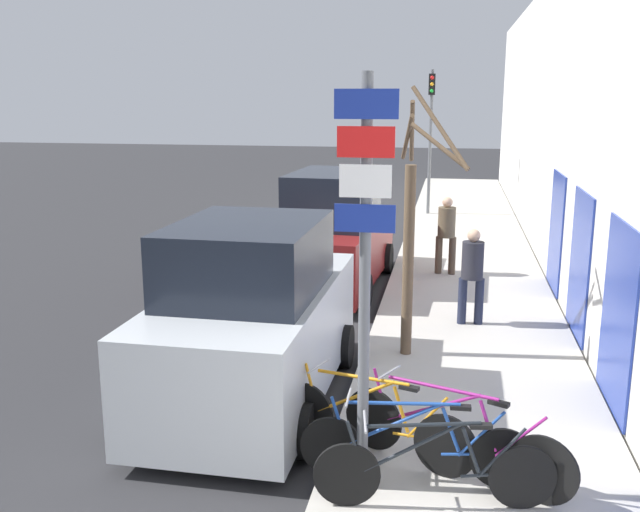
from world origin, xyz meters
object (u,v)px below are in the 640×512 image
signpost (365,267)px  bicycle_3 (372,423)px  bicycle_2 (452,437)px  pedestrian_near (472,270)px  street_tree (412,234)px  traffic_light (431,123)px  pedestrian_far (446,230)px  parked_car_1 (335,236)px  parked_car_0 (253,321)px  bicycle_1 (415,447)px  bicycle_0 (434,470)px

signpost → bicycle_3: 1.92m
bicycle_2 → pedestrian_near: 5.01m
bicycle_2 → street_tree: size_ratio=0.59×
traffic_light → pedestrian_far: bearing=-85.2°
signpost → parked_car_1: 8.05m
bicycle_2 → parked_car_0: (-2.53, 1.67, 0.53)m
parked_car_1 → pedestrian_near: size_ratio=2.91×
pedestrian_near → traffic_light: traffic_light is taller
bicycle_1 → bicycle_2: bearing=-60.5°
parked_car_1 → bicycle_3: bearing=-74.4°
bicycle_0 → parked_car_1: size_ratio=0.48×
bicycle_1 → bicycle_3: bicycle_3 is taller
bicycle_2 → bicycle_3: bicycle_2 is taller
bicycle_3 → pedestrian_near: 4.94m
bicycle_1 → pedestrian_far: 8.60m
bicycle_0 → street_tree: 4.31m
bicycle_1 → pedestrian_far: pedestrian_far is taller
pedestrian_near → parked_car_0: bearing=-135.9°
pedestrian_far → street_tree: bearing=91.5°
bicycle_2 → street_tree: (-0.65, 3.41, 1.40)m
signpost → street_tree: signpost is taller
signpost → traffic_light: bearing=90.0°
bicycle_3 → street_tree: 3.51m
bicycle_0 → parked_car_1: 8.35m
bicycle_1 → parked_car_1: size_ratio=0.49×
parked_car_0 → pedestrian_near: 4.34m
bicycle_3 → street_tree: street_tree is taller
pedestrian_near → street_tree: bearing=-126.1°
bicycle_3 → traffic_light: bearing=18.8°
bicycle_0 → pedestrian_near: (0.43, 5.61, 0.55)m
parked_car_1 → pedestrian_far: 2.44m
parked_car_1 → traffic_light: size_ratio=1.04×
parked_car_0 → traffic_light: bearing=84.2°
bicycle_1 → parked_car_1: 7.90m
parked_car_0 → pedestrian_near: size_ratio=2.77×
parked_car_0 → parked_car_1: 5.72m
pedestrian_far → traffic_light: 8.15m
parked_car_0 → parked_car_1: (0.11, 5.72, -0.01)m
bicycle_3 → pedestrian_far: pedestrian_far is taller
pedestrian_near → pedestrian_far: 3.41m
signpost → bicycle_1: bearing=20.8°
bicycle_2 → parked_car_1: bearing=43.1°
signpost → parked_car_1: (-1.57, 7.79, -1.29)m
bicycle_3 → pedestrian_near: pedestrian_near is taller
bicycle_2 → parked_car_1: size_ratio=0.49×
bicycle_3 → pedestrian_near: bearing=5.7°
parked_car_1 → pedestrian_near: parked_car_1 is taller
bicycle_1 → traffic_light: 16.66m
parked_car_1 → traffic_light: (1.57, 8.86, 1.96)m
traffic_light → parked_car_0: bearing=-96.6°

